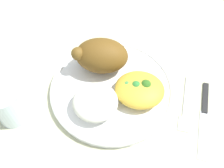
# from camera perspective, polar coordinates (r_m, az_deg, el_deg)

# --- Properties ---
(ground_plane) EXTENTS (2.00, 2.00, 0.00)m
(ground_plane) POSITION_cam_1_polar(r_m,az_deg,el_deg) (0.60, -0.00, -1.59)
(ground_plane) COLOR #BEBF99
(plate) EXTENTS (0.28, 0.28, 0.02)m
(plate) POSITION_cam_1_polar(r_m,az_deg,el_deg) (0.59, -0.00, -1.06)
(plate) COLOR white
(plate) RESTS_ON ground_plane
(roasted_chicken) EXTENTS (0.12, 0.08, 0.08)m
(roasted_chicken) POSITION_cam_1_polar(r_m,az_deg,el_deg) (0.59, -2.43, 6.25)
(roasted_chicken) COLOR brown
(roasted_chicken) RESTS_ON plate
(rice_pile) EXTENTS (0.09, 0.09, 0.04)m
(rice_pile) POSITION_cam_1_polar(r_m,az_deg,el_deg) (0.54, -3.68, -3.92)
(rice_pile) COLOR silver
(rice_pile) RESTS_ON plate
(mac_cheese_with_broccoli) EXTENTS (0.11, 0.10, 0.04)m
(mac_cheese_with_broccoli) POSITION_cam_1_polar(r_m,az_deg,el_deg) (0.56, 6.02, -1.14)
(mac_cheese_with_broccoli) COLOR gold
(mac_cheese_with_broccoli) RESTS_ON plate
(fork) EXTENTS (0.04, 0.14, 0.01)m
(fork) POSITION_cam_1_polar(r_m,az_deg,el_deg) (0.60, 15.76, -4.58)
(fork) COLOR silver
(fork) RESTS_ON ground_plane
(knife) EXTENTS (0.04, 0.19, 0.01)m
(knife) POSITION_cam_1_polar(r_m,az_deg,el_deg) (0.60, 19.63, -5.50)
(knife) COLOR black
(knife) RESTS_ON ground_plane
(water_glass) EXTENTS (0.06, 0.06, 0.08)m
(water_glass) POSITION_cam_1_polar(r_m,az_deg,el_deg) (0.57, -21.79, -4.65)
(water_glass) COLOR silver
(water_glass) RESTS_ON ground_plane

